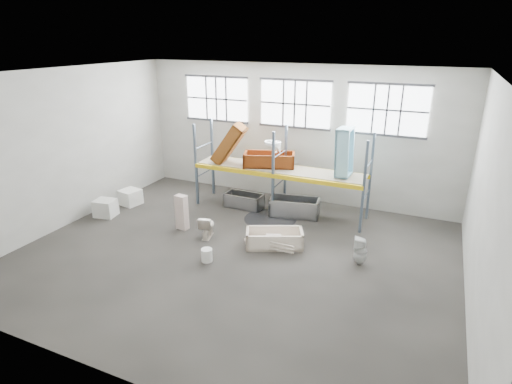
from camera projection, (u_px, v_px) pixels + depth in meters
The scene contains 34 objects.
floor at pixel (235, 256), 12.01m from camera, with size 12.00×10.00×0.10m, color #4C4741.
ceiling at pixel (231, 72), 10.22m from camera, with size 12.00×10.00×0.10m, color silver.
wall_back at pixel (295, 133), 15.44m from camera, with size 12.00×0.10×5.00m, color #A5A499.
wall_front at pixel (93, 258), 6.79m from camera, with size 12.00×0.10×5.00m, color #A8A79D.
wall_left at pixel (65, 148), 13.42m from camera, with size 0.10×10.00×5.00m, color #B1AFA3.
wall_right at pixel (489, 207), 8.81m from camera, with size 0.10×10.00×5.00m, color #A7A59A.
window_left at pixel (217, 99), 16.18m from camera, with size 2.60×0.04×1.60m, color white.
window_mid at pixel (295, 104), 14.96m from camera, with size 2.60×0.04×1.60m, color white.
window_right at pixel (387, 110), 13.74m from camera, with size 2.60×0.04×1.60m, color white.
rack_upright_la at pixel (196, 165), 15.09m from camera, with size 0.08×0.08×3.00m, color slate.
rack_upright_lb at pixel (212, 157), 16.12m from camera, with size 0.08×0.08×3.00m, color slate.
rack_upright_ma at pixel (273, 176), 13.95m from camera, with size 0.08×0.08×3.00m, color slate.
rack_upright_mb at pixel (285, 166), 14.98m from camera, with size 0.08×0.08×3.00m, color slate.
rack_upright_ra at pixel (364, 188), 12.81m from camera, with size 0.08×0.08×3.00m, color slate.
rack_upright_rb at pixel (370, 177), 13.83m from camera, with size 0.08×0.08×3.00m, color slate.
rack_beam_front at pixel (273, 176), 13.95m from camera, with size 6.00×0.10×0.14m, color yellow.
rack_beam_back at pixel (285, 166), 14.98m from camera, with size 6.00×0.10×0.14m, color yellow.
shelf_deck at pixel (279, 169), 14.43m from camera, with size 5.90×1.10×0.03m, color gray.
wet_patch at pixel (270, 219), 14.30m from camera, with size 1.80×1.80×0.00m, color black.
bathtub_beige at pixel (274, 238), 12.40m from camera, with size 1.68×0.79×0.49m, color #F4E1CA, non-canonical shape.
cistern_spare at pixel (273, 242), 12.13m from camera, with size 0.43×0.20×0.41m, color beige.
sink_in_tub at pixel (251, 241), 12.41m from camera, with size 0.42×0.42×0.15m, color beige.
toilet_beige at pixel (207, 226), 12.92m from camera, with size 0.40×0.71×0.72m, color #F3E4D0.
cistern_tall at pixel (182, 212), 13.40m from camera, with size 0.37×0.24×1.15m, color beige.
toilet_white at pixel (360, 251), 11.36m from camera, with size 0.36×0.36×0.79m, color white.
steel_tub_left at pixel (244, 200), 15.23m from camera, with size 1.39×0.65×0.51m, color #9B9CA1, non-canonical shape.
steel_tub_right at pixel (294, 207), 14.52m from camera, with size 1.68×0.78×0.62m, color #B3B6BB, non-canonical shape.
rust_tub_flat at pixel (269, 160), 14.60m from camera, with size 1.76×0.83×0.50m, color #89330C, non-canonical shape.
rust_tub_tilted at pixel (229, 144), 14.81m from camera, with size 1.56×0.73×0.44m, color #8D450F, non-canonical shape.
sink_on_shelf at pixel (273, 155), 14.13m from camera, with size 0.59×0.46×0.53m, color white.
blue_tub_upright at pixel (344, 152), 13.35m from camera, with size 1.57×0.73×0.44m, color #92D2E7, non-canonical shape.
bucket at pixel (207, 255), 11.58m from camera, with size 0.31×0.31×0.37m, color white.
carton_near at pixel (105, 208), 14.47m from camera, with size 0.69×0.59×0.59m, color silver.
carton_far at pixel (130, 197), 15.49m from camera, with size 0.67×0.67×0.56m, color white.
Camera 1 is at (4.86, -9.44, 5.88)m, focal length 29.31 mm.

